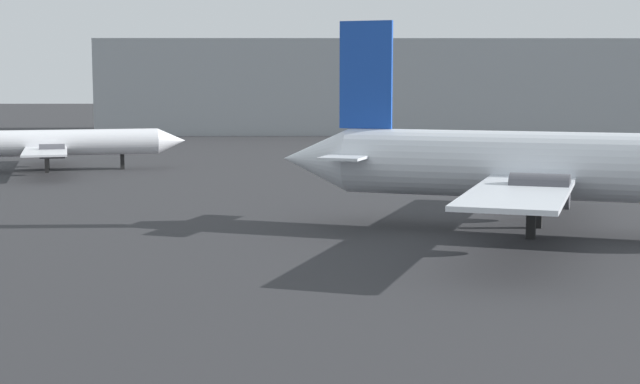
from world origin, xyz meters
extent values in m
cylinder|color=silver|center=(9.16, 36.51, 3.64)|extent=(22.84, 10.80, 3.60)
cone|color=silver|center=(-3.55, 40.84, 3.64)|extent=(4.91, 4.68, 3.60)
cube|color=silver|center=(8.07, 36.88, 3.10)|extent=(13.29, 28.34, 0.22)
cube|color=silver|center=(-1.24, 40.05, 4.00)|extent=(4.65, 8.14, 0.15)
cube|color=#1947B2|center=(-0.80, 39.90, 8.40)|extent=(2.91, 1.23, 5.94)
cylinder|color=#4C4C54|center=(10.47, 41.77, 2.92)|extent=(3.19, 2.49, 1.68)
cylinder|color=#4C4C54|center=(6.98, 31.54, 2.92)|extent=(3.19, 2.49, 1.68)
cube|color=black|center=(8.68, 38.64, 0.92)|extent=(0.59, 0.59, 1.84)
cube|color=black|center=(7.47, 35.11, 0.92)|extent=(0.59, 0.59, 1.84)
cylinder|color=white|center=(-26.54, 71.07, 2.53)|extent=(17.81, 6.72, 2.32)
cone|color=white|center=(-16.69, 73.63, 2.53)|extent=(3.05, 2.88, 2.32)
cube|color=white|center=(-27.40, 70.85, 2.19)|extent=(8.72, 21.28, 0.17)
cylinder|color=#4C4C54|center=(-27.89, 74.85, 2.07)|extent=(2.36, 1.75, 1.26)
cylinder|color=#4C4C54|center=(-25.87, 67.11, 2.07)|extent=(2.36, 1.75, 1.26)
cube|color=black|center=(-21.03, 72.50, 0.69)|extent=(0.43, 0.43, 1.38)
cube|color=black|center=(-27.75, 72.21, 0.69)|extent=(0.43, 0.43, 1.38)
cube|color=black|center=(-27.04, 69.49, 0.69)|extent=(0.43, 0.43, 1.38)
cube|color=#999EA3|center=(9.76, 134.39, 6.98)|extent=(89.63, 24.23, 13.97)
camera|label=1|loc=(-3.87, -12.21, 8.18)|focal=52.38mm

